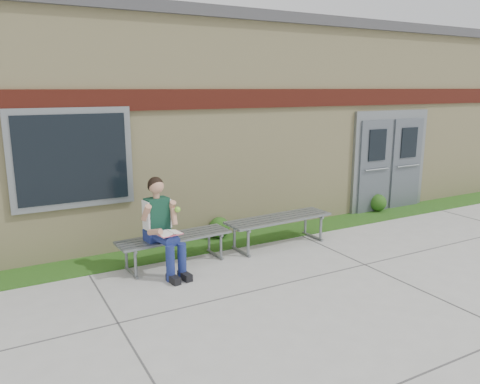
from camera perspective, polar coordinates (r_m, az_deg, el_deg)
ground at (r=6.94m, az=11.77°, el=-11.45°), size 80.00×80.00×0.00m
grass_strip at (r=8.93m, az=0.87°, el=-5.61°), size 16.00×0.80×0.02m
school_building at (r=11.57m, az=-7.54°, el=9.03°), size 16.20×6.22×4.20m
bench_left at (r=7.62m, az=-7.97°, el=-6.12°), size 1.88×0.63×0.48m
bench_right at (r=8.48m, az=4.76°, el=-3.85°), size 2.04×0.67×0.52m
girl at (r=7.21m, az=-9.45°, el=-3.96°), size 0.58×0.93×1.48m
shrub_mid at (r=8.87m, az=-2.53°, el=-4.34°), size 0.39×0.39×0.39m
shrub_east at (r=11.21m, az=16.46°, el=-1.25°), size 0.39×0.39×0.39m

